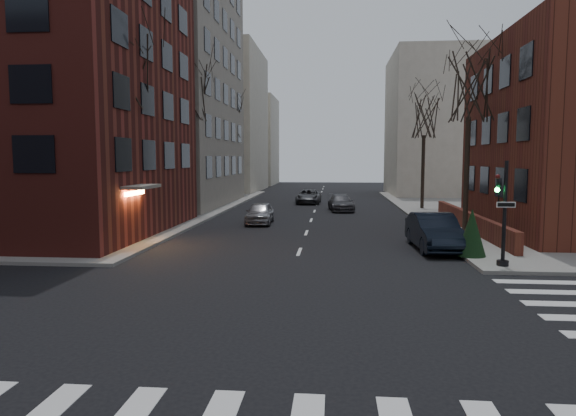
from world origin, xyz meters
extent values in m
plane|color=black|center=(0.00, 0.00, 0.00)|extent=(160.00, 160.00, 0.00)
cube|color=maroon|center=(-15.50, 16.50, 9.00)|extent=(15.00, 15.00, 18.00)
cube|color=gray|center=(-17.00, 34.00, 14.00)|extent=(18.00, 18.00, 28.00)
cube|color=#5E281B|center=(9.30, 19.00, 0.65)|extent=(0.35, 16.00, 1.00)
cube|color=beige|center=(-15.00, 55.00, 9.00)|extent=(14.00, 16.00, 18.00)
cube|color=beige|center=(15.00, 50.00, 8.00)|extent=(14.00, 14.00, 16.00)
cube|color=beige|center=(-13.00, 72.00, 7.00)|extent=(10.00, 12.00, 14.00)
cylinder|color=black|center=(8.00, 9.00, 2.15)|extent=(0.14, 0.14, 4.00)
cylinder|color=black|center=(8.00, 9.00, 0.25)|extent=(0.44, 0.44, 0.20)
imported|color=black|center=(7.75, 9.00, 3.00)|extent=(0.16, 0.20, 1.00)
sphere|color=#19FF4C|center=(7.68, 8.95, 3.05)|extent=(0.18, 0.18, 0.18)
cube|color=white|center=(8.00, 8.88, 2.50)|extent=(0.70, 0.03, 0.22)
cylinder|color=#2D231C|center=(-8.80, 14.00, 3.47)|extent=(0.28, 0.28, 6.65)
cylinder|color=#2D231C|center=(-8.80, 26.00, 3.65)|extent=(0.28, 0.28, 7.00)
cylinder|color=#2D231C|center=(-8.80, 40.00, 3.30)|extent=(0.28, 0.28, 6.30)
cylinder|color=#2D231C|center=(8.80, 18.00, 3.30)|extent=(0.28, 0.28, 6.30)
cylinder|color=#2D231C|center=(8.80, 32.00, 3.12)|extent=(0.28, 0.28, 5.95)
cylinder|color=black|center=(-8.20, 22.00, 3.15)|extent=(0.12, 0.12, 6.00)
sphere|color=#FFA54C|center=(-8.20, 22.00, 6.25)|extent=(0.36, 0.36, 0.36)
cylinder|color=black|center=(-8.20, 42.00, 3.15)|extent=(0.12, 0.12, 6.00)
sphere|color=#FFA54C|center=(-8.20, 42.00, 6.25)|extent=(0.36, 0.36, 0.36)
imported|color=black|center=(6.20, 13.08, 0.85)|extent=(2.05, 5.22, 1.69)
imported|color=#949398|center=(-3.24, 21.84, 0.70)|extent=(1.74, 4.13, 1.39)
imported|color=#3B3B40|center=(2.12, 30.54, 0.65)|extent=(2.31, 4.66, 1.30)
imported|color=#3D3E42|center=(-0.83, 37.14, 0.66)|extent=(2.30, 4.77, 1.31)
cube|color=white|center=(7.30, 18.51, 0.56)|extent=(0.51, 0.60, 0.82)
cone|color=black|center=(7.31, 10.90, 1.15)|extent=(1.55, 1.55, 1.99)
camera|label=1|loc=(1.55, -10.96, 4.24)|focal=32.00mm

